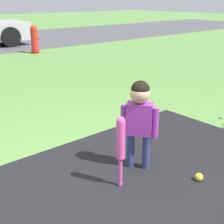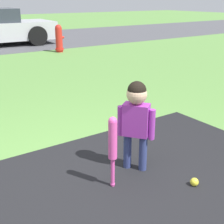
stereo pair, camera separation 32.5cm
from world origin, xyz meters
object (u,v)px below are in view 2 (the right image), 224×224
Objects in this scene: baseball_bat at (113,143)px; sports_ball at (194,182)px; fire_hydrant at (59,39)px; child at (136,114)px.

sports_ball is (0.61, -0.41, -0.40)m from baseball_bat.
child is at bearing -109.66° from fire_hydrant.
baseball_bat is 0.84m from sports_ball.
child is 0.41m from baseball_bat.
baseball_bat reaches higher than sports_ball.
child is 1.33× the size of baseball_bat.
child reaches higher than baseball_bat.
sports_ball is at bearing -106.53° from fire_hydrant.
child reaches higher than fire_hydrant.
sports_ball is at bearing -33.99° from baseball_bat.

